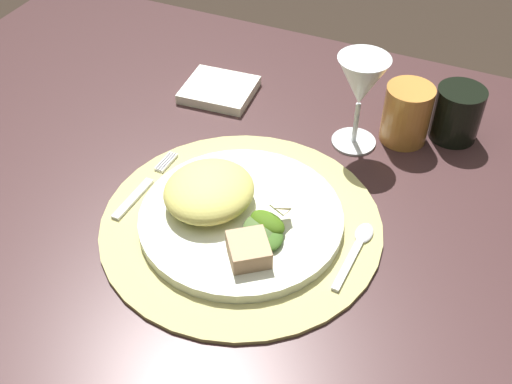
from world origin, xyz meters
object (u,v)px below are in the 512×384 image
Objects in this scene: spoon at (358,245)px; wine_glass at (361,84)px; napkin at (219,90)px; dining_table at (232,250)px; dinner_plate at (241,218)px; amber_tumbler at (407,114)px; dark_tumbler at (457,113)px; fork at (143,188)px.

wine_glass is at bearing 108.85° from spoon.
napkin is 0.28m from wine_glass.
dining_table is 0.14m from dinner_plate.
dining_table is 0.35m from amber_tumbler.
dinner_plate is 3.21× the size of dark_tumbler.
amber_tumbler is 0.08m from dark_tumbler.
dinner_plate is 0.16m from spoon.
fork is (-0.16, 0.00, -0.01)m from dinner_plate.
dining_table is 0.32m from wine_glass.
dining_table is 8.50× the size of fork.
spoon is at bearing -71.15° from wine_glass.
wine_glass is at bearing 43.92° from fork.
dinner_plate reaches higher than napkin.
dark_tumbler is (0.39, 0.05, 0.03)m from napkin.
amber_tumbler is at bearing 1.36° from napkin.
wine_glass is (0.24, 0.24, 0.10)m from fork.
napkin is (-0.01, 0.27, -0.00)m from fork.
spoon is 0.26m from amber_tumbler.
fork is at bearing -176.51° from spoon.
dinner_plate is at bearing -49.38° from dining_table.
dining_table is at bearing 130.62° from dinner_plate.
fork is at bearing -87.56° from napkin.
dinner_plate is 2.96× the size of amber_tumbler.
wine_glass reaches higher than dining_table.
napkin reaches higher than spoon.
dinner_plate reaches higher than fork.
wine_glass is (0.26, -0.04, 0.10)m from napkin.
spoon is 0.25m from wine_glass.
dark_tumbler is at bearing 39.60° from fork.
napkin is (-0.13, 0.23, 0.13)m from dining_table.
wine_glass is (0.09, 0.24, 0.10)m from dinner_plate.
dinner_plate is at bearing -118.58° from amber_tumbler.
spoon is at bearing 8.09° from dinner_plate.
spoon reaches higher than dining_table.
wine_glass is 0.17m from dark_tumbler.
amber_tumbler is (0.31, 0.28, 0.04)m from fork.
amber_tumbler is (0.32, 0.01, 0.04)m from napkin.
napkin is at bearing 119.78° from dining_table.
dinner_plate is 0.32m from napkin.
dark_tumbler reaches higher than napkin.
dining_table is 14.15× the size of amber_tumbler.
fork is at bearing 178.81° from dinner_plate.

